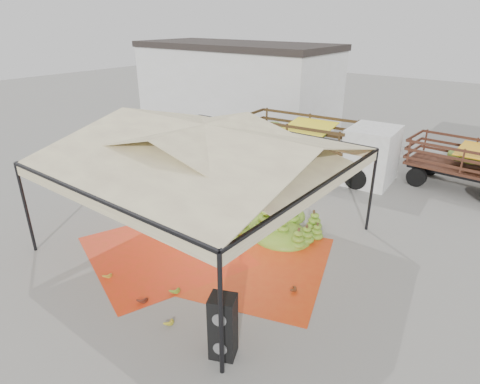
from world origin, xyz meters
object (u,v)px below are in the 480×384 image
Objects in this scene: banana_heap at (255,210)px; truck_left at (322,141)px; vendor at (234,182)px; speaker_stack at (223,327)px.

truck_left reaches higher than banana_heap.
truck_left is at bearing 96.34° from banana_heap.
truck_left is (0.98, 5.48, 0.61)m from vendor.
speaker_stack is at bearing 147.36° from vendor.
vendor is 0.25× the size of truck_left.
banana_heap is 1.96m from vendor.
banana_heap is 3.26× the size of speaker_stack.
speaker_stack is (3.10, -5.47, 0.24)m from banana_heap.
speaker_stack is 0.82× the size of vendor.
truck_left reaches higher than vendor.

